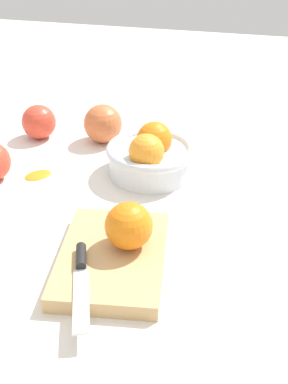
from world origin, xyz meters
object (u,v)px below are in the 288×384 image
at_px(apple_front_left, 39,122).
at_px(apple_front_left_2, 103,124).
at_px(orange_on_board, 129,226).
at_px(knife, 81,274).
at_px(bowl, 151,155).
at_px(cutting_board, 112,258).

height_order(apple_front_left, apple_front_left_2, apple_front_left_2).
xyz_separation_m(apple_front_left, apple_front_left_2, (-0.02, 0.14, 0.00)).
bearing_deg(orange_on_board, apple_front_left_2, -156.36).
bearing_deg(knife, orange_on_board, 151.69).
height_order(orange_on_board, apple_front_left, orange_on_board).
height_order(bowl, apple_front_left, bowl).
relative_size(bowl, orange_on_board, 2.45).
relative_size(apple_front_left, apple_front_left_2, 0.90).
bearing_deg(bowl, orange_on_board, 6.29).
height_order(orange_on_board, knife, orange_on_board).
xyz_separation_m(cutting_board, knife, (0.06, -0.02, 0.02)).
bearing_deg(bowl, knife, -2.76).
relative_size(bowl, knife, 1.09).
bearing_deg(knife, cutting_board, 158.52).
bearing_deg(cutting_board, apple_front_left, -142.85).
xyz_separation_m(orange_on_board, knife, (0.08, -0.04, -0.03)).
xyz_separation_m(bowl, apple_front_left_2, (-0.11, -0.13, 0.00)).
distance_m(bowl, apple_front_left_2, 0.17).
relative_size(bowl, cutting_board, 0.81).
height_order(bowl, apple_front_left_2, bowl).
xyz_separation_m(bowl, cutting_board, (0.27, 0.01, -0.03)).
distance_m(bowl, orange_on_board, 0.25).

